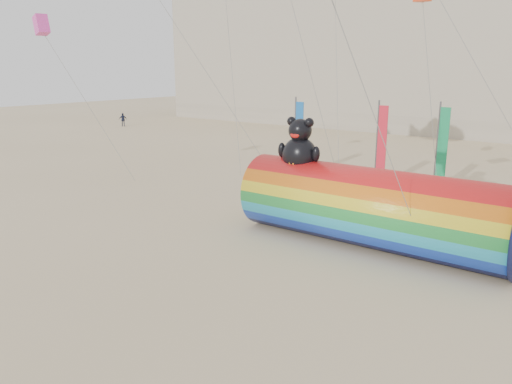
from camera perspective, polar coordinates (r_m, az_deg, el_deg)
The scene contains 4 objects.
ground at distance 19.09m, azimuth -3.95°, elevation -7.67°, with size 160.00×160.00×0.00m, color #CCB58C.
hotel_building at distance 63.93m, azimuth 15.86°, elevation 16.51°, with size 60.40×15.40×20.60m.
windsock_assembly at distance 20.45m, azimuth 13.14°, elevation -1.54°, with size 11.02×3.36×5.08m.
festival_banners at distance 30.94m, azimuth 12.86°, elevation 5.52°, with size 9.48×1.19×5.20m.
Camera 1 is at (11.67, -13.34, 7.07)m, focal length 35.00 mm.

